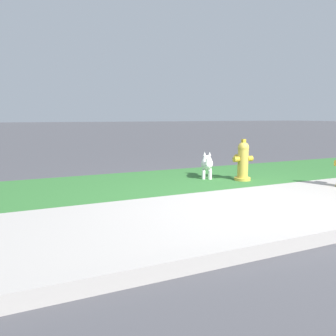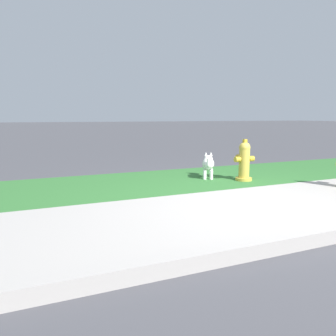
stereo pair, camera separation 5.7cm
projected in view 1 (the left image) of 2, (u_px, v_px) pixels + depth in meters
The scene contains 5 objects.
ground_plane at pixel (263, 208), 3.77m from camera, with size 120.00×120.00×0.00m, color #424247.
sidewalk_pavement at pixel (263, 207), 3.77m from camera, with size 18.00×1.87×0.01m, color #9E9993.
grass_verge at pixel (187, 179), 5.51m from camera, with size 18.00×1.98×0.01m, color #2D662D.
fire_hydrant_at_driveway at pixel (243, 161), 5.34m from camera, with size 0.35×0.32×0.68m.
small_white_dog at pixel (207, 164), 5.56m from camera, with size 0.36×0.47×0.43m.
Camera 1 is at (-2.48, -2.89, 1.04)m, focal length 35.00 mm.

